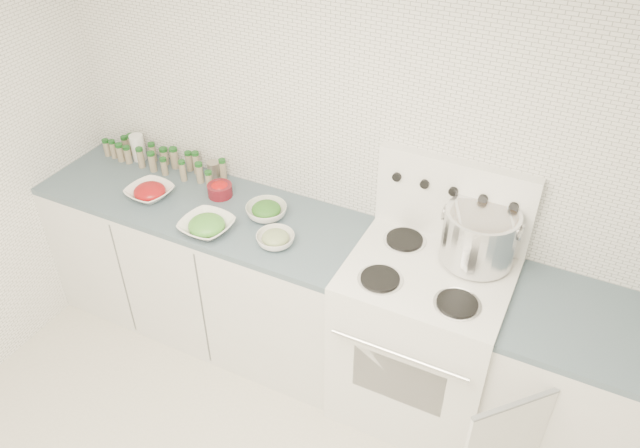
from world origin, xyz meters
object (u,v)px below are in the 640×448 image
at_px(stove, 421,334).
at_px(bowl_snowpea, 207,225).
at_px(bowl_tomato, 150,192).
at_px(stock_pot, 480,234).

height_order(stove, bowl_snowpea, stove).
relative_size(bowl_tomato, bowl_snowpea, 0.97).
xyz_separation_m(stove, bowl_tomato, (-1.58, -0.07, 0.44)).
bearing_deg(bowl_tomato, stock_pot, 7.42).
distance_m(bowl_tomato, bowl_snowpea, 0.47).
xyz_separation_m(bowl_tomato, bowl_snowpea, (0.46, -0.12, 0.00)).
xyz_separation_m(stove, stock_pot, (0.17, 0.16, 0.59)).
bearing_deg(stove, bowl_snowpea, -170.58).
distance_m(stove, stock_pot, 0.64).
relative_size(stock_pot, bowl_tomato, 1.35).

